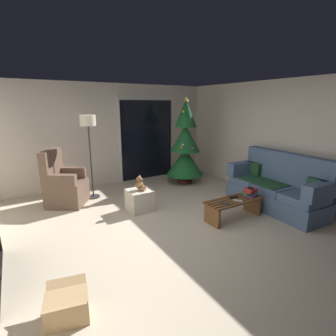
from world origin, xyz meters
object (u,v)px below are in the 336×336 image
book_stack (250,192)px  cardboard_box_open_near_shelf (67,307)px  christmas_tree (185,146)px  ottoman (140,200)px  teddy_bear_chestnut (140,184)px  floor_lamp (88,129)px  couch (277,188)px  remote_black (234,197)px  coffee_table (234,206)px  remote_graphite (224,203)px  remote_white (238,200)px  armchair (64,185)px  cell_phone (251,188)px

book_stack → cardboard_box_open_near_shelf: size_ratio=0.51×
christmas_tree → ottoman: christmas_tree is taller
teddy_bear_chestnut → ottoman: bearing=136.6°
christmas_tree → floor_lamp: 2.41m
couch → remote_black: 1.05m
couch → teddy_bear_chestnut: couch is taller
coffee_table → floor_lamp: (-1.85, 2.38, 1.26)m
coffee_table → remote_graphite: 0.32m
remote_white → christmas_tree: size_ratio=0.07×
coffee_table → armchair: size_ratio=0.97×
couch → remote_white: couch is taller
cell_phone → floor_lamp: (-2.23, 2.41, 0.99)m
remote_graphite → cell_phone: 0.68m
cardboard_box_open_near_shelf → couch: bearing=10.0°
book_stack → teddy_bear_chestnut: 2.04m
book_stack → cardboard_box_open_near_shelf: (-3.33, -0.76, -0.30)m
christmas_tree → cardboard_box_open_near_shelf: 4.66m
teddy_bear_chestnut → cardboard_box_open_near_shelf: 2.64m
remote_black → floor_lamp: 3.21m
christmas_tree → armchair: bearing=179.1°
book_stack → teddy_bear_chestnut: (-1.63, 1.22, 0.10)m
cardboard_box_open_near_shelf → ottoman: bearing=49.7°
couch → remote_graphite: bearing=179.5°
coffee_table → book_stack: size_ratio=4.13×
armchair → coffee_table: bearing=-42.9°
christmas_tree → floor_lamp: christmas_tree is taller
remote_black → cardboard_box_open_near_shelf: (-3.01, -0.83, -0.24)m
coffee_table → cell_phone: bearing=-4.4°
remote_white → armchair: (-2.44, 2.36, 0.03)m
remote_graphite → floor_lamp: 3.11m
ottoman → cardboard_box_open_near_shelf: bearing=-130.3°
remote_graphite → remote_black: size_ratio=1.00×
couch → christmas_tree: size_ratio=0.91×
coffee_table → floor_lamp: size_ratio=0.62×
coffee_table → teddy_bear_chestnut: (-1.26, 1.19, 0.29)m
remote_white → book_stack: 0.39m
remote_graphite → teddy_bear_chestnut: teddy_bear_chestnut is taller
remote_black → remote_white: bearing=167.4°
armchair → remote_graphite: bearing=-47.2°
armchair → floor_lamp: floor_lamp is taller
armchair → christmas_tree: bearing=-0.9°
cell_phone → remote_black: bearing=179.3°
couch → cardboard_box_open_near_shelf: size_ratio=3.81×
coffee_table → cell_phone: (0.38, -0.03, 0.27)m
remote_white → cardboard_box_open_near_shelf: remote_white is taller
remote_white → coffee_table: bearing=-127.1°
christmas_tree → ottoman: 2.18m
couch → floor_lamp: (-2.95, 2.45, 1.11)m
remote_white → ottoman: ottoman is taller
remote_black → teddy_bear_chestnut: (-1.31, 1.15, 0.16)m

